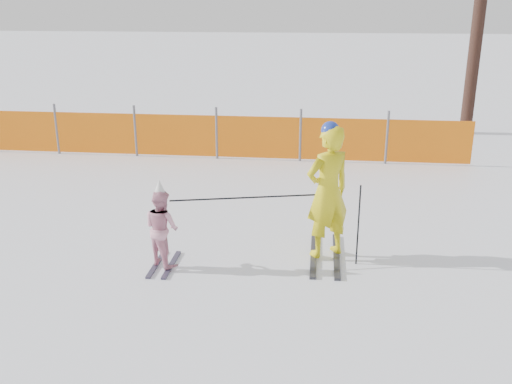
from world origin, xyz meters
TOP-DOWN VIEW (x-y plane):
  - ground at (0.00, 0.00)m, footprint 120.00×120.00m
  - adult at (1.04, 0.55)m, footprint 0.86×1.55m
  - child at (-1.29, -0.02)m, footprint 0.69×0.89m
  - ski_poles at (0.46, 0.30)m, footprint 2.67×0.53m
  - safety_fence at (-3.67, 5.84)m, footprint 15.96×0.06m

SIDE VIEW (x-z plane):
  - ground at x=0.00m, z-range 0.00..0.00m
  - safety_fence at x=-3.67m, z-range -0.07..1.18m
  - child at x=-1.29m, z-range -0.05..1.25m
  - ski_poles at x=0.46m, z-range 0.25..1.45m
  - adult at x=1.04m, z-range 0.00..2.06m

